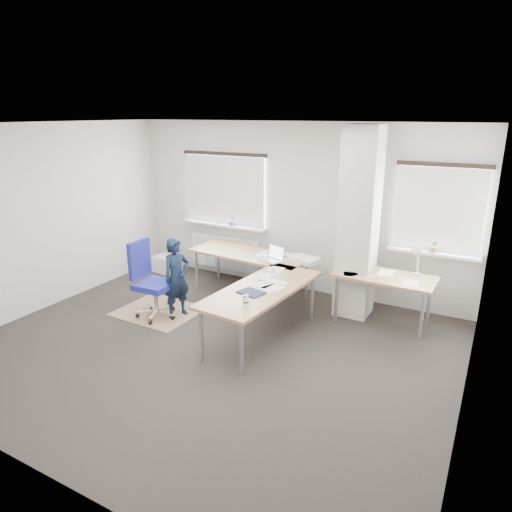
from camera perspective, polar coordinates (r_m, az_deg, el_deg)
The scene contains 8 objects.
ground at distance 6.10m, azimuth -5.70°, elevation -11.26°, with size 6.00×6.00×0.00m, color #292521.
room_shell at distance 5.76m, azimuth -2.17°, elevation 5.66°, with size 6.04×5.04×2.82m.
floor_mat at distance 7.24m, azimuth -12.00°, elevation -6.74°, with size 1.21×1.02×0.01m, color #987353.
white_crate at distance 8.91m, azimuth -11.14°, elevation -1.00°, with size 0.50×0.35×0.30m, color white.
desk_main at distance 6.73m, azimuth 0.30°, elevation -1.90°, with size 2.41×2.78×0.96m.
desk_side at distance 6.71m, azimuth 15.75°, elevation -2.70°, with size 1.42×0.74×1.22m.
task_chair at distance 6.97m, azimuth -12.71°, elevation -4.92°, with size 0.63×0.62×1.15m.
person at distance 6.82m, azimuth -9.87°, elevation -2.72°, with size 0.44×0.29×1.20m, color #101B31.
Camera 1 is at (3.07, -4.38, 2.93)m, focal length 32.00 mm.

